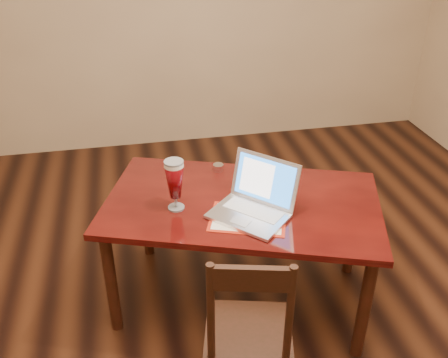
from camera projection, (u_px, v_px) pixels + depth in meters
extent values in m
plane|color=black|center=(262.00, 339.00, 2.64)|extent=(5.00, 5.00, 0.00)
cube|color=#4E0D0A|center=(242.00, 204.00, 2.60)|extent=(1.60, 1.22, 0.04)
cylinder|color=#35140D|center=(111.00, 283.00, 2.56)|extent=(0.06, 0.06, 0.63)
cylinder|color=#35140D|center=(364.00, 308.00, 2.41)|extent=(0.06, 0.06, 0.63)
cylinder|color=#35140D|center=(146.00, 212.00, 3.12)|extent=(0.06, 0.06, 0.63)
cylinder|color=#35140D|center=(353.00, 229.00, 2.97)|extent=(0.06, 0.06, 0.63)
cube|color=#AB230F|center=(248.00, 219.00, 2.45)|extent=(0.44, 0.37, 0.00)
cube|color=white|center=(248.00, 218.00, 2.44)|extent=(0.39, 0.33, 0.00)
cube|color=silver|center=(248.00, 216.00, 2.45)|extent=(0.43, 0.43, 0.02)
cube|color=silver|center=(253.00, 210.00, 2.48)|extent=(0.29, 0.29, 0.00)
cube|color=silver|center=(241.00, 221.00, 2.39)|extent=(0.11, 0.11, 0.00)
cube|color=silver|center=(265.00, 180.00, 2.49)|extent=(0.31, 0.31, 0.24)
cube|color=blue|center=(264.00, 180.00, 2.49)|extent=(0.26, 0.26, 0.20)
cube|color=white|center=(257.00, 178.00, 2.51)|extent=(0.16, 0.16, 0.17)
cylinder|color=silver|center=(176.00, 207.00, 2.53)|extent=(0.08, 0.08, 0.01)
cylinder|color=silver|center=(176.00, 202.00, 2.51)|extent=(0.01, 0.01, 0.06)
cylinder|color=silver|center=(174.00, 165.00, 2.40)|extent=(0.10, 0.10, 0.02)
cylinder|color=silver|center=(174.00, 162.00, 2.40)|extent=(0.10, 0.10, 0.01)
cylinder|color=silver|center=(218.00, 168.00, 2.86)|extent=(0.06, 0.06, 0.04)
cylinder|color=silver|center=(267.00, 172.00, 2.81)|extent=(0.06, 0.06, 0.04)
cube|color=black|center=(248.00, 333.00, 2.18)|extent=(0.45, 0.44, 0.04)
cylinder|color=black|center=(216.00, 339.00, 2.41)|extent=(0.04, 0.04, 0.37)
cylinder|color=black|center=(279.00, 341.00, 2.40)|extent=(0.04, 0.04, 0.37)
cylinder|color=black|center=(211.00, 313.00, 1.93)|extent=(0.03, 0.03, 0.48)
cylinder|color=black|center=(290.00, 315.00, 1.92)|extent=(0.03, 0.03, 0.48)
cube|color=black|center=(251.00, 279.00, 1.83)|extent=(0.30, 0.10, 0.11)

